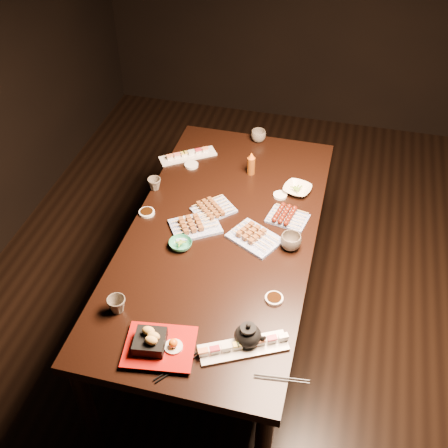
% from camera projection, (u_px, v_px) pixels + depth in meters
% --- Properties ---
extents(ground, '(5.00, 5.00, 0.00)m').
position_uv_depth(ground, '(294.00, 356.00, 3.10)').
color(ground, black).
rests_on(ground, ground).
extents(dining_table, '(1.12, 1.90, 0.75)m').
position_uv_depth(dining_table, '(222.00, 285.00, 2.98)').
color(dining_table, black).
rests_on(dining_table, ground).
extents(sushi_platter_near, '(0.36, 0.25, 0.04)m').
position_uv_depth(sushi_platter_near, '(244.00, 346.00, 2.22)').
color(sushi_platter_near, white).
rests_on(sushi_platter_near, dining_table).
extents(sushi_platter_far, '(0.32, 0.26, 0.04)m').
position_uv_depth(sushi_platter_far, '(188.00, 154.00, 3.20)').
color(sushi_platter_far, white).
rests_on(sushi_platter_far, dining_table).
extents(yakitori_plate_center, '(0.29, 0.27, 0.06)m').
position_uv_depth(yakitori_plate_center, '(195.00, 223.00, 2.75)').
color(yakitori_plate_center, '#828EB6').
rests_on(yakitori_plate_center, dining_table).
extents(yakitori_plate_right, '(0.29, 0.26, 0.06)m').
position_uv_depth(yakitori_plate_right, '(255.00, 235.00, 2.68)').
color(yakitori_plate_right, '#828EB6').
rests_on(yakitori_plate_right, dining_table).
extents(yakitori_plate_left, '(0.24, 0.25, 0.05)m').
position_uv_depth(yakitori_plate_left, '(214.00, 207.00, 2.84)').
color(yakitori_plate_left, '#828EB6').
rests_on(yakitori_plate_left, dining_table).
extents(tsukune_plate, '(0.22, 0.18, 0.05)m').
position_uv_depth(tsukune_plate, '(288.00, 216.00, 2.80)').
color(tsukune_plate, '#828EB6').
rests_on(tsukune_plate, dining_table).
extents(edamame_bowl_green, '(0.12, 0.12, 0.03)m').
position_uv_depth(edamame_bowl_green, '(181.00, 244.00, 2.65)').
color(edamame_bowl_green, '#309569').
rests_on(edamame_bowl_green, dining_table).
extents(edamame_bowl_cream, '(0.17, 0.17, 0.03)m').
position_uv_depth(edamame_bowl_cream, '(297.00, 189.00, 2.96)').
color(edamame_bowl_cream, '#F9EACC').
rests_on(edamame_bowl_cream, dining_table).
extents(tempura_tray, '(0.31, 0.26, 0.10)m').
position_uv_depth(tempura_tray, '(159.00, 342.00, 2.20)').
color(tempura_tray, black).
rests_on(tempura_tray, dining_table).
extents(teacup_near_left, '(0.10, 0.10, 0.07)m').
position_uv_depth(teacup_near_left, '(117.00, 305.00, 2.35)').
color(teacup_near_left, brown).
rests_on(teacup_near_left, dining_table).
extents(teacup_mid_right, '(0.13, 0.13, 0.08)m').
position_uv_depth(teacup_mid_right, '(291.00, 242.00, 2.63)').
color(teacup_mid_right, brown).
rests_on(teacup_mid_right, dining_table).
extents(teacup_far_left, '(0.08, 0.08, 0.07)m').
position_uv_depth(teacup_far_left, '(154.00, 184.00, 2.97)').
color(teacup_far_left, brown).
rests_on(teacup_far_left, dining_table).
extents(teacup_far_right, '(0.11, 0.11, 0.07)m').
position_uv_depth(teacup_far_right, '(258.00, 136.00, 3.32)').
color(teacup_far_right, brown).
rests_on(teacup_far_right, dining_table).
extents(teapot, '(0.14, 0.14, 0.11)m').
position_uv_depth(teapot, '(248.00, 334.00, 2.22)').
color(teapot, black).
rests_on(teapot, dining_table).
extents(condiment_bottle, '(0.05, 0.05, 0.14)m').
position_uv_depth(condiment_bottle, '(251.00, 163.00, 3.05)').
color(condiment_bottle, '#68330D').
rests_on(condiment_bottle, dining_table).
extents(sauce_dish_west, '(0.11, 0.11, 0.01)m').
position_uv_depth(sauce_dish_west, '(147.00, 212.00, 2.84)').
color(sauce_dish_west, white).
rests_on(sauce_dish_west, dining_table).
extents(sauce_dish_east, '(0.08, 0.08, 0.01)m').
position_uv_depth(sauce_dish_east, '(280.00, 195.00, 2.94)').
color(sauce_dish_east, white).
rests_on(sauce_dish_east, dining_table).
extents(sauce_dish_se, '(0.10, 0.10, 0.01)m').
position_uv_depth(sauce_dish_se, '(274.00, 299.00, 2.42)').
color(sauce_dish_se, white).
rests_on(sauce_dish_se, dining_table).
extents(sauce_dish_nw, '(0.08, 0.08, 0.01)m').
position_uv_depth(sauce_dish_nw, '(191.00, 165.00, 3.14)').
color(sauce_dish_nw, white).
rests_on(sauce_dish_nw, dining_table).
extents(chopsticks_near, '(0.16, 0.20, 0.01)m').
position_uv_depth(chopsticks_near, '(180.00, 365.00, 2.17)').
color(chopsticks_near, black).
rests_on(chopsticks_near, dining_table).
extents(chopsticks_se, '(0.21, 0.04, 0.01)m').
position_uv_depth(chopsticks_se, '(282.00, 379.00, 2.13)').
color(chopsticks_se, black).
rests_on(chopsticks_se, dining_table).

